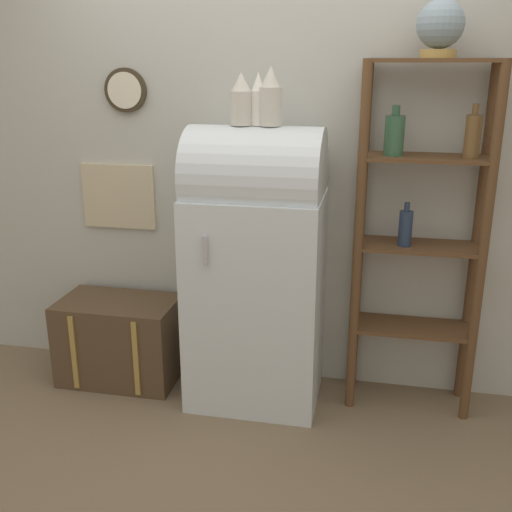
{
  "coord_description": "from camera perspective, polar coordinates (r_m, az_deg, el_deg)",
  "views": [
    {
      "loc": [
        0.62,
        -2.74,
        1.84
      ],
      "look_at": [
        0.0,
        0.27,
        0.85
      ],
      "focal_mm": 42.0,
      "sensor_mm": 36.0,
      "label": 1
    }
  ],
  "objects": [
    {
      "name": "suitcase_trunk",
      "position": [
        3.73,
        -12.83,
        -7.79
      ],
      "size": [
        0.69,
        0.43,
        0.5
      ],
      "color": "brown",
      "rests_on": "ground_plane"
    },
    {
      "name": "shelf_unit",
      "position": [
        3.22,
        15.31,
        3.41
      ],
      "size": [
        0.66,
        0.29,
        1.86
      ],
      "color": "brown",
      "rests_on": "ground_plane"
    },
    {
      "name": "vase_left",
      "position": [
        3.09,
        -1.41,
        14.56
      ],
      "size": [
        0.12,
        0.12,
        0.26
      ],
      "color": "beige",
      "rests_on": "refrigerator"
    },
    {
      "name": "ground_plane",
      "position": [
        3.36,
        -0.99,
        -15.34
      ],
      "size": [
        12.0,
        12.0,
        0.0
      ],
      "primitive_type": "plane",
      "color": "#7A664C"
    },
    {
      "name": "vase_right",
      "position": [
        3.06,
        1.41,
        14.79
      ],
      "size": [
        0.11,
        0.11,
        0.29
      ],
      "color": "beige",
      "rests_on": "refrigerator"
    },
    {
      "name": "refrigerator",
      "position": [
        3.25,
        -0.01,
        -0.92
      ],
      "size": [
        0.71,
        0.59,
        1.54
      ],
      "color": "silver",
      "rests_on": "ground_plane"
    },
    {
      "name": "globe",
      "position": [
        3.11,
        17.15,
        20.13
      ],
      "size": [
        0.22,
        0.22,
        0.26
      ],
      "color": "#AD8942",
      "rests_on": "shelf_unit"
    },
    {
      "name": "vase_center",
      "position": [
        3.08,
        0.21,
        14.57
      ],
      "size": [
        0.08,
        0.08,
        0.26
      ],
      "color": "white",
      "rests_on": "refrigerator"
    },
    {
      "name": "wall_back",
      "position": [
        3.41,
        0.94,
        9.61
      ],
      "size": [
        7.0,
        0.09,
        2.7
      ],
      "color": "#B7B7AD",
      "rests_on": "ground_plane"
    }
  ]
}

